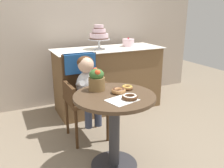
{
  "coord_description": "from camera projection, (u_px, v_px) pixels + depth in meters",
  "views": [
    {
      "loc": [
        -0.87,
        -1.74,
        1.44
      ],
      "look_at": [
        0.05,
        0.15,
        0.77
      ],
      "focal_mm": 38.3,
      "sensor_mm": 36.0,
      "label": 1
    }
  ],
  "objects": [
    {
      "name": "cafe_table",
      "position": [
        114.0,
        117.0,
        2.13
      ],
      "size": [
        0.72,
        0.72,
        0.72
      ],
      "color": "#4C3826",
      "rests_on": "ground"
    },
    {
      "name": "display_counter",
      "position": [
        108.0,
        79.0,
        3.49
      ],
      "size": [
        1.56,
        0.62,
        0.9
      ],
      "color": "brown",
      "rests_on": "ground"
    },
    {
      "name": "tiered_cake_stand",
      "position": [
        99.0,
        35.0,
        3.24
      ],
      "size": [
        0.3,
        0.3,
        0.33
      ],
      "color": "silver",
      "rests_on": "display_counter"
    },
    {
      "name": "round_layer_cake",
      "position": [
        128.0,
        43.0,
        3.52
      ],
      "size": [
        0.17,
        0.17,
        0.13
      ],
      "color": "silver",
      "rests_on": "display_counter"
    },
    {
      "name": "flower_vase",
      "position": [
        97.0,
        79.0,
        2.16
      ],
      "size": [
        0.15,
        0.15,
        0.21
      ],
      "color": "brown",
      "rests_on": "cafe_table"
    },
    {
      "name": "donut_mid",
      "position": [
        130.0,
        97.0,
        1.96
      ],
      "size": [
        0.13,
        0.13,
        0.04
      ],
      "color": "#4C2D19",
      "rests_on": "cafe_table"
    },
    {
      "name": "seated_child",
      "position": [
        87.0,
        83.0,
        2.55
      ],
      "size": [
        0.27,
        0.32,
        0.73
      ],
      "color": "silver",
      "rests_on": "ground"
    },
    {
      "name": "donut_front",
      "position": [
        119.0,
        90.0,
        2.11
      ],
      "size": [
        0.13,
        0.13,
        0.04
      ],
      "color": "#AD7542",
      "rests_on": "cafe_table"
    },
    {
      "name": "wicker_chair",
      "position": [
        83.0,
        82.0,
        2.69
      ],
      "size": [
        0.42,
        0.45,
        0.95
      ],
      "rotation": [
        0.0,
        0.0,
        0.06
      ],
      "color": "#472D19",
      "rests_on": "ground"
    },
    {
      "name": "back_wall",
      "position": [
        58.0,
        15.0,
        3.47
      ],
      "size": [
        4.8,
        0.1,
        2.7
      ],
      "primitive_type": "cube",
      "color": "#B2A393",
      "rests_on": "ground"
    },
    {
      "name": "paper_napkin",
      "position": [
        122.0,
        100.0,
        1.95
      ],
      "size": [
        0.27,
        0.24,
        0.0
      ],
      "primitive_type": "cube",
      "rotation": [
        0.0,
        0.0,
        0.25
      ],
      "color": "white",
      "rests_on": "cafe_table"
    },
    {
      "name": "donut_side",
      "position": [
        127.0,
        87.0,
        2.21
      ],
      "size": [
        0.11,
        0.11,
        0.03
      ],
      "color": "#936033",
      "rests_on": "cafe_table"
    },
    {
      "name": "ground_plane",
      "position": [
        114.0,
        165.0,
        2.29
      ],
      "size": [
        8.0,
        8.0,
        0.0
      ],
      "primitive_type": "plane",
      "color": "gray"
    }
  ]
}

